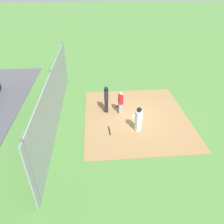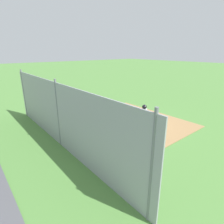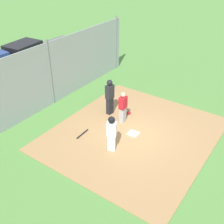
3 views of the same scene
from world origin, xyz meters
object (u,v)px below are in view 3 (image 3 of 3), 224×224
at_px(baseball_bat, 82,134).
at_px(catcher_mask, 129,113).
at_px(home_plate, 133,133).
at_px(runner, 112,132).
at_px(catcher, 123,107).
at_px(parked_car_dark, 23,54).
at_px(umpire, 110,96).

bearing_deg(baseball_bat, catcher_mask, -18.63).
bearing_deg(home_plate, catcher_mask, -140.56).
relative_size(runner, catcher_mask, 6.48).
distance_m(catcher, parked_car_dark, 9.93).
distance_m(catcher, runner, 2.12).
bearing_deg(parked_car_dark, baseball_bat, 59.54).
xyz_separation_m(runner, catcher_mask, (-2.67, -0.87, -0.81)).
bearing_deg(catcher, baseball_bat, -118.01).
relative_size(umpire, baseball_bat, 2.33).
xyz_separation_m(catcher, umpire, (-0.22, -0.89, 0.17)).
distance_m(catcher_mask, parked_car_dark, 9.70).
bearing_deg(baseball_bat, parked_car_dark, 62.05).
bearing_deg(home_plate, umpire, -113.31).
xyz_separation_m(catcher, runner, (1.98, 0.76, 0.10)).
relative_size(home_plate, runner, 0.28).
bearing_deg(runner, baseball_bat, 60.03).
bearing_deg(umpire, runner, -47.60).
height_order(runner, baseball_bat, runner).
bearing_deg(parked_car_dark, catcher, 71.51).
xyz_separation_m(home_plate, runner, (1.42, -0.16, 0.86)).
bearing_deg(runner, catcher_mask, -8.30).
height_order(catcher, catcher_mask, catcher).
bearing_deg(runner, parked_car_dark, 41.28).
distance_m(home_plate, runner, 1.67).
bearing_deg(catcher, umpire, 162.24).
bearing_deg(baseball_bat, catcher, -26.91).
height_order(catcher, parked_car_dark, catcher).
relative_size(home_plate, umpire, 0.25).
distance_m(umpire, baseball_bat, 2.29).
relative_size(home_plate, catcher_mask, 1.83).
distance_m(baseball_bat, catcher_mask, 2.68).
xyz_separation_m(catcher, baseball_bat, (1.87, -0.85, -0.74)).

